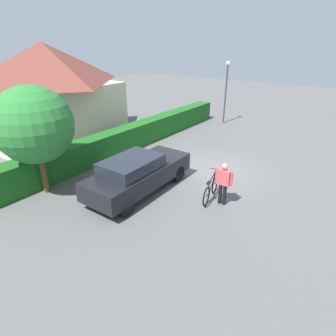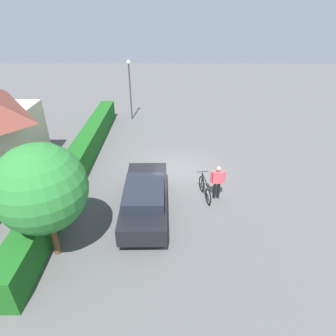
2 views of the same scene
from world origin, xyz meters
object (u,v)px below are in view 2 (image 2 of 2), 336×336
(person_rider, at_px, (217,180))
(tree_kerbside, at_px, (41,188))
(bicycle, at_px, (205,189))
(street_lamp, at_px, (130,82))
(parked_car_near, at_px, (145,198))

(person_rider, distance_m, tree_kerbside, 6.82)
(bicycle, relative_size, tree_kerbside, 0.42)
(person_rider, relative_size, street_lamp, 0.38)
(person_rider, bearing_deg, street_lamp, 25.76)
(bicycle, xyz_separation_m, street_lamp, (9.77, 4.25, 2.28))
(street_lamp, bearing_deg, parked_car_near, -170.74)
(parked_car_near, distance_m, bicycle, 2.75)
(parked_car_near, bearing_deg, tree_kerbside, 126.65)
(person_rider, height_order, tree_kerbside, tree_kerbside)
(parked_car_near, bearing_deg, street_lamp, 9.26)
(person_rider, bearing_deg, parked_car_near, 109.96)
(street_lamp, bearing_deg, tree_kerbside, 175.41)
(parked_car_near, height_order, bicycle, parked_car_near)
(parked_car_near, xyz_separation_m, bicycle, (1.15, -2.47, -0.39))
(parked_car_near, height_order, tree_kerbside, tree_kerbside)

